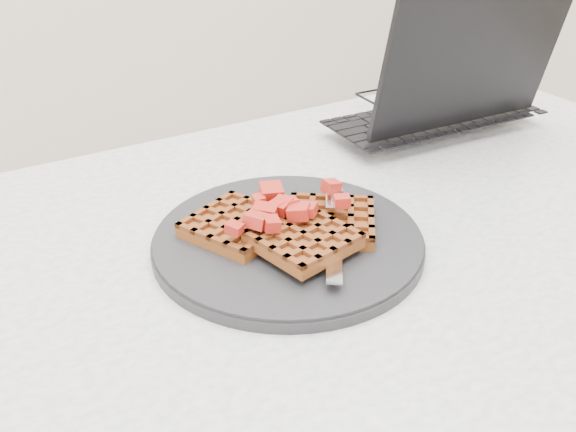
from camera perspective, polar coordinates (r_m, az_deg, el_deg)
The scene contains 6 objects.
table at distance 0.80m, azimuth 6.19°, elevation -9.14°, with size 1.20×0.80×0.75m.
plate at distance 0.72m, azimuth 0.00°, elevation -2.22°, with size 0.30×0.30×0.02m, color black.
waffles at distance 0.71m, azimuth 0.17°, elevation -1.02°, with size 0.23×0.19×0.03m.
strawberry_pile at distance 0.70m, azimuth 0.00°, elevation 1.00°, with size 0.15×0.15×0.02m, color #990600, non-canonical shape.
fork at distance 0.70m, azimuth 4.12°, elevation -1.66°, with size 0.02×0.18×0.02m, color silver, non-canonical shape.
laptop at distance 1.06m, azimuth 12.09°, elevation 9.75°, with size 0.35×0.27×0.24m.
Camera 1 is at (-0.39, -0.49, 1.14)m, focal length 40.00 mm.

